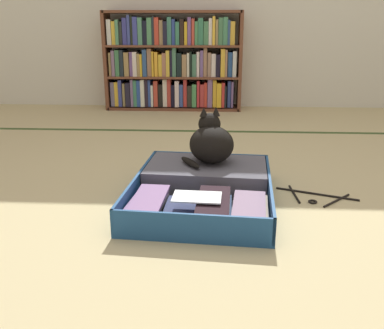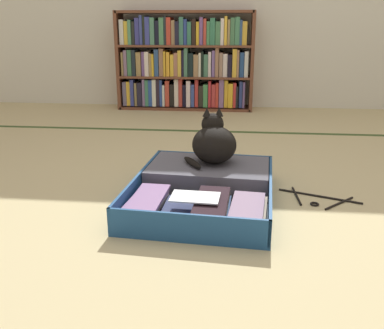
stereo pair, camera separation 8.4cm
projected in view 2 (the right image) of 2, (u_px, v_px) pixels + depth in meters
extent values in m
plane|color=#C3B582|center=(235.00, 202.00, 1.95)|extent=(10.00, 10.00, 0.00)
cube|color=#395226|center=(236.00, 132.00, 3.22)|extent=(4.80, 0.05, 0.00)
cube|color=brown|center=(121.00, 61.00, 4.04)|extent=(0.03, 0.26, 0.90)
cube|color=brown|center=(252.00, 62.00, 3.92)|extent=(0.03, 0.26, 0.90)
cube|color=brown|center=(185.00, 12.00, 3.85)|extent=(1.24, 0.26, 0.02)
cube|color=brown|center=(185.00, 107.00, 4.12)|extent=(1.24, 0.26, 0.02)
cube|color=brown|center=(185.00, 77.00, 4.03)|extent=(1.21, 0.26, 0.02)
cube|color=slate|center=(127.00, 92.00, 4.14)|extent=(0.04, 0.22, 0.22)
cube|color=gold|center=(131.00, 92.00, 4.14)|extent=(0.04, 0.22, 0.23)
cube|color=#313C89|center=(134.00, 92.00, 4.12)|extent=(0.03, 0.22, 0.25)
cube|color=olive|center=(138.00, 93.00, 4.13)|extent=(0.02, 0.22, 0.21)
cube|color=#211F2F|center=(142.00, 93.00, 4.12)|extent=(0.04, 0.22, 0.22)
cube|color=slate|center=(146.00, 91.00, 4.10)|extent=(0.02, 0.22, 0.25)
cube|color=#3C815F|center=(149.00, 92.00, 4.11)|extent=(0.03, 0.22, 0.25)
cube|color=#274997|center=(152.00, 92.00, 4.11)|extent=(0.03, 0.22, 0.24)
cube|color=silver|center=(156.00, 92.00, 4.10)|extent=(0.04, 0.22, 0.25)
cube|color=#281E2B|center=(160.00, 91.00, 4.10)|extent=(0.03, 0.22, 0.25)
cube|color=#2B4595|center=(163.00, 92.00, 4.10)|extent=(0.02, 0.22, 0.25)
cube|color=silver|center=(165.00, 94.00, 4.11)|extent=(0.02, 0.22, 0.20)
cube|color=#BB4333|center=(169.00, 92.00, 4.10)|extent=(0.04, 0.22, 0.24)
cube|color=black|center=(173.00, 94.00, 4.10)|extent=(0.04, 0.22, 0.21)
cube|color=beige|center=(178.00, 92.00, 4.09)|extent=(0.04, 0.22, 0.26)
cube|color=#AE3A31|center=(182.00, 92.00, 4.08)|extent=(0.03, 0.22, 0.26)
cube|color=black|center=(185.00, 94.00, 4.09)|extent=(0.03, 0.22, 0.20)
cube|color=silver|center=(189.00, 93.00, 4.07)|extent=(0.04, 0.22, 0.24)
cube|color=#395197|center=(194.00, 94.00, 4.08)|extent=(0.03, 0.22, 0.21)
cube|color=#B33431|center=(197.00, 92.00, 4.07)|extent=(0.03, 0.22, 0.26)
cube|color=black|center=(202.00, 95.00, 4.07)|extent=(0.04, 0.22, 0.20)
cube|color=#438A4F|center=(206.00, 94.00, 4.06)|extent=(0.04, 0.22, 0.21)
cube|color=#BE2D35|center=(210.00, 93.00, 4.05)|extent=(0.02, 0.22, 0.24)
cube|color=#B23838|center=(214.00, 94.00, 4.06)|extent=(0.04, 0.22, 0.21)
cube|color=#BE382A|center=(217.00, 94.00, 4.05)|extent=(0.03, 0.22, 0.23)
cube|color=slate|center=(222.00, 92.00, 4.04)|extent=(0.04, 0.22, 0.26)
cube|color=gold|center=(226.00, 93.00, 4.04)|extent=(0.03, 0.22, 0.25)
cube|color=gold|center=(231.00, 94.00, 4.03)|extent=(0.04, 0.22, 0.22)
cube|color=red|center=(235.00, 94.00, 4.03)|extent=(0.03, 0.22, 0.23)
cube|color=black|center=(237.00, 96.00, 4.03)|extent=(0.02, 0.22, 0.20)
cube|color=navy|center=(241.00, 93.00, 4.03)|extent=(0.03, 0.22, 0.24)
cube|color=slate|center=(244.00, 94.00, 4.02)|extent=(0.02, 0.22, 0.24)
cube|color=brown|center=(185.00, 46.00, 3.94)|extent=(1.21, 0.26, 0.02)
cube|color=#9C874F|center=(125.00, 63.00, 4.05)|extent=(0.02, 0.22, 0.21)
cube|color=slate|center=(128.00, 62.00, 4.04)|extent=(0.03, 0.22, 0.23)
cube|color=#3E7A4F|center=(132.00, 62.00, 4.04)|extent=(0.04, 0.22, 0.24)
cube|color=#1C272E|center=(136.00, 62.00, 4.03)|extent=(0.03, 0.22, 0.24)
cube|color=#9D824D|center=(141.00, 63.00, 4.03)|extent=(0.04, 0.22, 0.22)
cube|color=#725498|center=(145.00, 63.00, 4.04)|extent=(0.03, 0.22, 0.22)
cube|color=silver|center=(149.00, 63.00, 4.02)|extent=(0.04, 0.22, 0.22)
cube|color=#9A804D|center=(152.00, 64.00, 4.02)|extent=(0.02, 0.22, 0.21)
cube|color=gold|center=(155.00, 65.00, 4.01)|extent=(0.02, 0.22, 0.20)
cube|color=#2F5183|center=(158.00, 62.00, 4.01)|extent=(0.04, 0.22, 0.24)
cube|color=#A57A5D|center=(163.00, 62.00, 4.02)|extent=(0.04, 0.22, 0.25)
cube|color=gold|center=(166.00, 63.00, 4.00)|extent=(0.02, 0.22, 0.23)
cube|color=gold|center=(169.00, 63.00, 4.01)|extent=(0.03, 0.22, 0.22)
cube|color=gold|center=(173.00, 65.00, 4.01)|extent=(0.03, 0.22, 0.20)
cube|color=#A47059|center=(177.00, 64.00, 4.01)|extent=(0.04, 0.22, 0.21)
cube|color=gold|center=(181.00, 63.00, 3.99)|extent=(0.03, 0.22, 0.23)
cube|color=black|center=(184.00, 63.00, 3.99)|extent=(0.02, 0.22, 0.24)
cube|color=#427559|center=(187.00, 62.00, 3.98)|extent=(0.03, 0.22, 0.26)
cube|color=black|center=(192.00, 64.00, 3.98)|extent=(0.04, 0.22, 0.21)
cube|color=#9D7C55|center=(197.00, 65.00, 3.98)|extent=(0.04, 0.22, 0.20)
cube|color=beige|center=(201.00, 64.00, 3.97)|extent=(0.02, 0.22, 0.21)
cube|color=black|center=(203.00, 63.00, 3.97)|extent=(0.02, 0.22, 0.23)
cube|color=#44795D|center=(206.00, 65.00, 3.98)|extent=(0.04, 0.22, 0.20)
cube|color=silver|center=(210.00, 64.00, 3.97)|extent=(0.03, 0.22, 0.22)
cube|color=#725897|center=(214.00, 63.00, 3.97)|extent=(0.03, 0.22, 0.24)
cube|color=#A47C5E|center=(217.00, 62.00, 3.97)|extent=(0.03, 0.22, 0.26)
cube|color=#957661|center=(221.00, 64.00, 3.95)|extent=(0.03, 0.22, 0.22)
cube|color=silver|center=(225.00, 65.00, 3.96)|extent=(0.04, 0.22, 0.21)
cube|color=black|center=(230.00, 65.00, 3.95)|extent=(0.04, 0.22, 0.20)
cube|color=gold|center=(235.00, 62.00, 3.93)|extent=(0.04, 0.22, 0.25)
cube|color=#9C7354|center=(238.00, 63.00, 3.93)|extent=(0.02, 0.22, 0.24)
cube|color=navy|center=(242.00, 64.00, 3.95)|extent=(0.04, 0.22, 0.22)
cube|color=silver|center=(246.00, 64.00, 3.94)|extent=(0.03, 0.22, 0.23)
cube|color=silver|center=(124.00, 32.00, 3.95)|extent=(0.04, 0.22, 0.22)
cube|color=gold|center=(129.00, 33.00, 3.96)|extent=(0.03, 0.22, 0.21)
cube|color=#4C8962|center=(132.00, 32.00, 3.94)|extent=(0.03, 0.22, 0.22)
cube|color=#272B25|center=(135.00, 33.00, 3.96)|extent=(0.03, 0.22, 0.20)
cube|color=#383C8B|center=(139.00, 31.00, 3.95)|extent=(0.04, 0.22, 0.23)
cube|color=#384691|center=(143.00, 30.00, 3.94)|extent=(0.03, 0.22, 0.26)
cube|color=black|center=(146.00, 30.00, 3.94)|extent=(0.02, 0.22, 0.25)
cube|color=#3A4295|center=(149.00, 31.00, 3.93)|extent=(0.04, 0.22, 0.24)
cube|color=#488265|center=(154.00, 31.00, 3.92)|extent=(0.04, 0.22, 0.24)
cube|color=black|center=(159.00, 33.00, 3.94)|extent=(0.04, 0.22, 0.21)
cube|color=#4A895A|center=(163.00, 31.00, 3.92)|extent=(0.04, 0.22, 0.24)
cube|color=#1F2A2F|center=(167.00, 31.00, 3.91)|extent=(0.02, 0.22, 0.25)
cube|color=#C03D2C|center=(170.00, 31.00, 3.91)|extent=(0.04, 0.22, 0.24)
cube|color=#9C8157|center=(174.00, 32.00, 3.92)|extent=(0.03, 0.22, 0.21)
cube|color=black|center=(178.00, 33.00, 3.91)|extent=(0.04, 0.22, 0.20)
cube|color=#387460|center=(182.00, 31.00, 3.90)|extent=(0.04, 0.22, 0.24)
cube|color=navy|center=(186.00, 32.00, 3.90)|extent=(0.03, 0.22, 0.22)
cube|color=#35795B|center=(190.00, 33.00, 3.90)|extent=(0.04, 0.22, 0.20)
cube|color=black|center=(195.00, 32.00, 3.89)|extent=(0.03, 0.22, 0.22)
cube|color=yellow|center=(198.00, 33.00, 3.90)|extent=(0.03, 0.22, 0.20)
cube|color=#725090|center=(202.00, 31.00, 3.89)|extent=(0.03, 0.22, 0.24)
cube|color=#BE4236|center=(206.00, 32.00, 3.89)|extent=(0.03, 0.22, 0.23)
cube|color=#3F8151|center=(209.00, 33.00, 3.88)|extent=(0.03, 0.22, 0.20)
cube|color=#347858|center=(213.00, 32.00, 3.88)|extent=(0.04, 0.22, 0.23)
cube|color=#448055|center=(218.00, 33.00, 3.88)|extent=(0.04, 0.22, 0.20)
cube|color=silver|center=(223.00, 32.00, 3.87)|extent=(0.03, 0.22, 0.23)
cube|color=yellow|center=(226.00, 31.00, 3.86)|extent=(0.02, 0.22, 0.25)
cube|color=#9C8656|center=(229.00, 32.00, 3.87)|extent=(0.02, 0.22, 0.22)
cube|color=#3F734D|center=(233.00, 31.00, 3.86)|extent=(0.04, 0.22, 0.23)
cube|color=#458760|center=(237.00, 31.00, 3.86)|extent=(0.04, 0.22, 0.24)
cube|color=#2D4B80|center=(241.00, 33.00, 3.85)|extent=(0.02, 0.22, 0.22)
cube|color=gold|center=(244.00, 33.00, 3.86)|extent=(0.04, 0.22, 0.20)
cube|color=navy|center=(196.00, 219.00, 1.76)|extent=(0.64, 0.44, 0.01)
cube|color=navy|center=(187.00, 229.00, 1.57)|extent=(0.61, 0.06, 0.12)
cube|color=navy|center=(126.00, 203.00, 1.80)|extent=(0.04, 0.39, 0.12)
cube|color=navy|center=(270.00, 213.00, 1.70)|extent=(0.04, 0.39, 0.12)
cube|color=#475460|center=(196.00, 217.00, 1.76)|extent=(0.62, 0.41, 0.01)
cube|color=navy|center=(209.00, 186.00, 2.13)|extent=(0.64, 0.44, 0.01)
cube|color=navy|center=(214.00, 164.00, 2.29)|extent=(0.61, 0.06, 0.12)
cube|color=navy|center=(150.00, 172.00, 2.17)|extent=(0.04, 0.39, 0.12)
cube|color=navy|center=(270.00, 179.00, 2.07)|extent=(0.04, 0.39, 0.12)
cube|color=#475460|center=(209.00, 184.00, 2.13)|extent=(0.62, 0.41, 0.01)
cylinder|color=black|center=(203.00, 199.00, 1.94)|extent=(0.59, 0.06, 0.02)
cube|color=black|center=(145.00, 211.00, 1.80)|extent=(0.14, 0.29, 0.01)
cube|color=silver|center=(144.00, 207.00, 1.79)|extent=(0.16, 0.33, 0.02)
cube|color=#8E6F9D|center=(144.00, 203.00, 1.78)|extent=(0.17, 0.34, 0.02)
cube|color=#8B6A9B|center=(147.00, 199.00, 1.78)|extent=(0.15, 0.33, 0.01)
cube|color=#987DA4|center=(179.00, 213.00, 1.77)|extent=(0.16, 0.32, 0.01)
cube|color=#3C456A|center=(178.00, 211.00, 1.76)|extent=(0.14, 0.30, 0.01)
cube|color=#9C74A1|center=(213.00, 215.00, 1.75)|extent=(0.14, 0.34, 0.02)
cube|color=navy|center=(213.00, 211.00, 1.73)|extent=(0.14, 0.31, 0.02)
cube|color=slate|center=(212.00, 205.00, 1.74)|extent=(0.15, 0.33, 0.02)
cube|color=black|center=(212.00, 202.00, 1.73)|extent=(0.15, 0.32, 0.01)
cube|color=#6D615F|center=(248.00, 217.00, 1.73)|extent=(0.16, 0.30, 0.02)
cube|color=tan|center=(250.00, 213.00, 1.72)|extent=(0.16, 0.34, 0.02)
cube|color=gray|center=(247.00, 208.00, 1.71)|extent=(0.16, 0.31, 0.02)
cube|color=white|center=(195.00, 197.00, 1.73)|extent=(0.20, 0.14, 0.01)
cube|color=#52535E|center=(209.00, 175.00, 2.11)|extent=(0.61, 0.40, 0.11)
cylinder|color=black|center=(183.00, 163.00, 2.31)|extent=(0.02, 0.02, 0.11)
cylinder|color=black|center=(245.00, 166.00, 2.25)|extent=(0.02, 0.02, 0.11)
cube|color=red|center=(219.00, 221.00, 1.54)|extent=(0.03, 0.00, 0.02)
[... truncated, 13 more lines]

